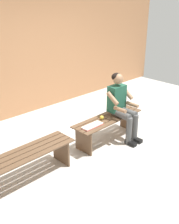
{
  "coord_description": "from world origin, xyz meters",
  "views": [
    {
      "loc": [
        3.38,
        3.03,
        2.54
      ],
      "look_at": [
        0.63,
        0.15,
        0.81
      ],
      "focal_mm": 42.72,
      "sensor_mm": 36.0,
      "label": 1
    }
  ],
  "objects_px": {
    "bench_far": "(25,160)",
    "apple": "(102,118)",
    "book_open": "(92,126)",
    "person_seated": "(121,104)",
    "bench_near": "(108,123)"
  },
  "relations": [
    {
      "from": "bench_near",
      "to": "bench_far",
      "type": "bearing_deg",
      "value": -0.0
    },
    {
      "from": "person_seated",
      "to": "book_open",
      "type": "distance_m",
      "value": 0.75
    },
    {
      "from": "person_seated",
      "to": "book_open",
      "type": "bearing_deg",
      "value": -3.79
    },
    {
      "from": "book_open",
      "to": "bench_near",
      "type": "bearing_deg",
      "value": -174.26
    },
    {
      "from": "bench_near",
      "to": "book_open",
      "type": "bearing_deg",
      "value": 6.68
    },
    {
      "from": "bench_near",
      "to": "bench_far",
      "type": "height_order",
      "value": "same"
    },
    {
      "from": "bench_far",
      "to": "apple",
      "type": "relative_size",
      "value": 20.74
    },
    {
      "from": "person_seated",
      "to": "book_open",
      "type": "relative_size",
      "value": 3.06
    },
    {
      "from": "bench_near",
      "to": "book_open",
      "type": "height_order",
      "value": "book_open"
    },
    {
      "from": "bench_far",
      "to": "apple",
      "type": "height_order",
      "value": "apple"
    },
    {
      "from": "person_seated",
      "to": "apple",
      "type": "relative_size",
      "value": 16.54
    },
    {
      "from": "bench_near",
      "to": "person_seated",
      "type": "distance_m",
      "value": 0.44
    },
    {
      "from": "bench_near",
      "to": "apple",
      "type": "height_order",
      "value": "apple"
    },
    {
      "from": "apple",
      "to": "bench_far",
      "type": "bearing_deg",
      "value": 0.96
    },
    {
      "from": "bench_far",
      "to": "book_open",
      "type": "bearing_deg",
      "value": 177.65
    }
  ]
}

